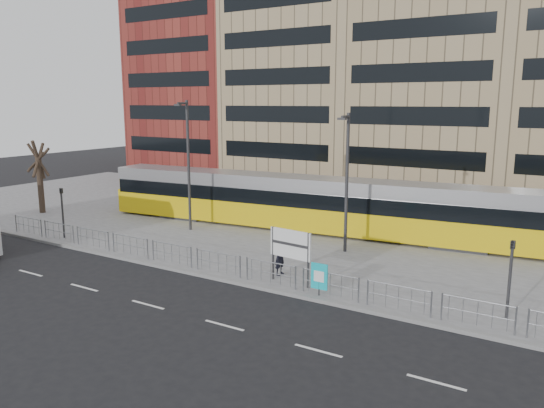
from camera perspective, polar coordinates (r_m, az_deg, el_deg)
The scene contains 15 objects.
ground at distance 27.30m, azimuth -10.29°, elevation -7.15°, with size 120.00×120.00×0.00m, color black.
plaza at distance 36.73m, azimuth 2.24°, elevation -2.15°, with size 64.00×24.00×0.15m, color slate.
kerb at distance 27.31m, azimuth -10.23°, elevation -6.97°, with size 64.00×0.25×0.17m, color gray.
building_row at distance 55.99m, azimuth 15.46°, elevation 15.19°, with size 70.40×18.40×31.20m.
pedestrian_barrier at distance 26.14m, azimuth -6.34°, elevation -5.60°, with size 32.07×0.07×1.10m.
road_markings at distance 23.95m, azimuth -14.94°, elevation -9.95°, with size 62.00×0.12×0.01m, color white.
tram at distance 34.51m, azimuth 3.97°, elevation 0.05°, with size 29.58×5.77×3.47m.
station_sign at distance 24.23m, azimuth 1.99°, elevation -4.59°, with size 2.20×0.33×2.54m.
ad_panel at distance 23.08m, azimuth 5.10°, elevation -7.81°, with size 0.77×0.08×1.44m.
pedestrian at distance 25.66m, azimuth 0.88°, elevation -5.57°, with size 0.69×0.45×1.90m, color black.
traffic_light_west at distance 34.77m, azimuth -21.64°, elevation -0.22°, with size 0.17×0.21×3.10m.
traffic_light_east at distance 22.28m, azimuth 24.28°, elevation -6.40°, with size 0.21×0.23×3.10m.
lamp_post_west at distance 34.38m, azimuth -9.04°, elevation 4.64°, with size 0.45×1.04×8.35m.
lamp_post_east at distance 29.18m, azimuth 8.01°, elevation 2.88°, with size 0.45×1.04×7.67m.
bare_tree at distance 43.02m, azimuth -24.00°, elevation 6.44°, with size 4.69×4.69×7.71m.
Camera 1 is at (17.48, -19.22, 8.40)m, focal length 35.00 mm.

